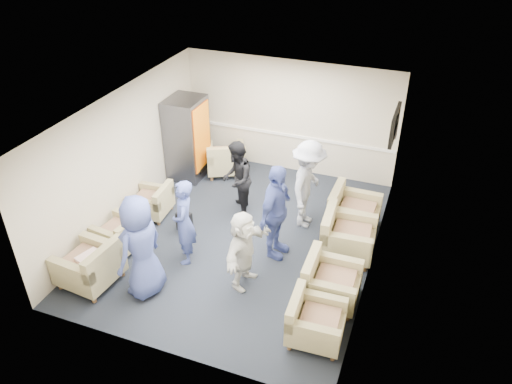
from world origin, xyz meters
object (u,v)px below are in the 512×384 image
at_px(armchair_right_midfar, 345,237).
at_px(armchair_right_far, 351,213).
at_px(vending_machine, 187,138).
at_px(person_back_left, 237,179).
at_px(armchair_right_near, 313,322).
at_px(person_front_right, 243,250).
at_px(armchair_left_far, 153,203).
at_px(armchair_right_midnear, 328,283).
at_px(person_back_right, 308,185).
at_px(armchair_left_near, 92,267).
at_px(person_mid_left, 184,222).
at_px(armchair_corner, 226,160).
at_px(armchair_left_mid, 122,235).
at_px(person_front_left, 141,247).
at_px(person_mid_right, 276,212).

height_order(armchair_right_midfar, armchair_right_far, armchair_right_midfar).
relative_size(vending_machine, person_back_left, 1.18).
xyz_separation_m(armchair_right_near, person_back_left, (-2.37, 2.76, 0.49)).
xyz_separation_m(vending_machine, person_front_right, (2.61, -3.07, -0.23)).
distance_m(armchair_left_far, person_front_right, 2.88).
relative_size(armchair_left_far, armchair_right_midnear, 0.89).
bearing_deg(person_back_right, armchair_right_far, -80.27).
height_order(armchair_left_near, person_front_right, person_front_right).
relative_size(armchair_right_midfar, person_front_right, 0.69).
relative_size(armchair_right_midnear, armchair_right_far, 0.94).
relative_size(armchair_right_near, person_mid_left, 0.51).
bearing_deg(armchair_right_far, armchair_corner, 70.77).
relative_size(armchair_left_mid, person_back_right, 0.48).
xyz_separation_m(armchair_left_mid, person_front_left, (1.02, -0.85, 0.62)).
xyz_separation_m(vending_machine, person_back_left, (1.67, -1.09, -0.14)).
relative_size(armchair_left_mid, armchair_right_near, 1.04).
relative_size(armchair_corner, person_back_left, 0.73).
bearing_deg(armchair_left_mid, armchair_right_far, 126.74).
distance_m(armchair_right_near, person_back_right, 3.07).
bearing_deg(person_back_left, armchair_left_far, -82.43).
height_order(armchair_corner, person_back_left, person_back_left).
height_order(armchair_right_near, person_front_left, person_front_left).
bearing_deg(person_mid_right, armchair_left_mid, 114.17).
xyz_separation_m(armchair_left_far, armchair_right_far, (3.94, 0.96, 0.07)).
bearing_deg(armchair_left_near, vending_machine, -171.96).
bearing_deg(person_back_right, person_back_left, 94.54).
relative_size(person_front_left, person_mid_left, 1.13).
height_order(armchair_left_near, person_front_left, person_front_left).
distance_m(armchair_left_far, armchair_right_midfar, 4.00).
bearing_deg(armchair_right_near, armchair_left_near, 89.41).
height_order(armchair_left_mid, armchair_right_near, armchair_right_near).
height_order(armchair_right_near, armchair_right_midnear, armchair_right_midnear).
distance_m(armchair_left_mid, armchair_left_far, 1.19).
xyz_separation_m(armchair_left_mid, person_back_left, (1.57, 1.89, 0.50)).
xyz_separation_m(armchair_corner, person_mid_right, (2.07, -2.48, 0.58)).
xyz_separation_m(armchair_left_far, armchair_corner, (0.72, 2.15, 0.05)).
bearing_deg(person_mid_right, person_back_left, 55.85).
bearing_deg(armchair_right_far, armchair_left_mid, 119.85).
relative_size(armchair_right_far, person_mid_left, 0.57).
xyz_separation_m(armchair_left_far, person_mid_left, (1.32, -1.05, 0.53)).
height_order(armchair_right_near, person_back_left, person_back_left).
bearing_deg(armchair_right_near, person_mid_left, 66.44).
bearing_deg(armchair_right_midnear, armchair_corner, 43.57).
height_order(armchair_right_far, person_front_right, person_front_right).
bearing_deg(person_front_left, armchair_left_mid, -118.65).
xyz_separation_m(armchair_right_far, person_back_right, (-0.88, -0.15, 0.55)).
bearing_deg(armchair_right_midnear, armchair_right_near, 177.73).
relative_size(person_mid_left, person_mid_right, 0.88).
bearing_deg(armchair_left_far, person_front_right, 59.42).
relative_size(armchair_left_near, armchair_corner, 0.84).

